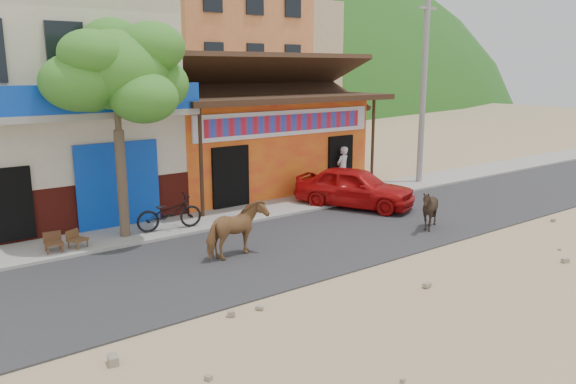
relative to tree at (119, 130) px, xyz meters
The scene contains 16 objects.
ground 8.03m from the tree, 51.58° to the right, with size 120.00×120.00×0.00m, color #9E825B.
road 6.45m from the tree, 35.66° to the right, with size 60.00×5.00×0.04m, color #28282B.
sidewalk 5.53m from the tree, ahead, with size 60.00×2.00×0.12m, color gray.
dance_club 7.93m from the tree, 32.47° to the left, with size 8.00×6.00×3.60m, color orange.
cafe_building 4.31m from the tree, 102.09° to the left, with size 7.00×6.00×7.00m, color beige.
apartment_front 22.90m from the tree, 53.23° to the left, with size 9.00×9.00×12.00m, color #CC723F.
apartment_rear 33.17m from the tree, 46.96° to the left, with size 8.00×8.00×10.00m, color tan.
tree is the anchor object (origin of this frame).
utility_pole 12.84m from the tree, ahead, with size 0.24×0.24×8.00m, color gray.
cow_tan 4.37m from the tree, 62.32° to the right, with size 0.76×1.68×1.42m, color olive.
cow_dark 9.21m from the tree, 31.07° to the right, with size 1.00×1.12×1.24m, color black.
red_car 8.21m from the tree, ahead, with size 1.66×4.12×1.40m, color #B60D0D.
scooter 2.81m from the tree, ahead, with size 0.68×1.94×1.02m, color black.
pedestrian 9.39m from the tree, ahead, with size 0.62×0.41×1.70m, color silver.
cafe_chair_left 3.24m from the tree, behind, with size 0.44×0.44×0.94m, color #492B18, non-canonical shape.
cafe_chair_right 2.93m from the tree, 168.46° to the right, with size 0.41×0.41×0.88m, color #52351B, non-canonical shape.
Camera 1 is at (-10.07, -9.17, 4.77)m, focal length 35.00 mm.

